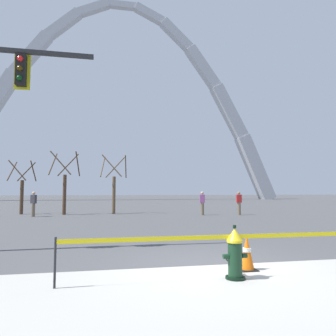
{
  "coord_description": "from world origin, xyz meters",
  "views": [
    {
      "loc": [
        -2.22,
        -6.62,
        1.62
      ],
      "look_at": [
        0.03,
        5.0,
        2.5
      ],
      "focal_mm": 33.27,
      "sensor_mm": 36.0,
      "label": 1
    }
  ],
  "objects_px": {
    "monument_arch": "(121,107)",
    "traffic_cone_by_hydrant": "(247,253)",
    "pedestrian_walking_right": "(202,203)",
    "fire_hydrant": "(235,253)",
    "pedestrian_walking_left": "(239,203)",
    "pedestrian_standing_center": "(33,204)"
  },
  "relations": [
    {
      "from": "monument_arch",
      "to": "pedestrian_walking_right",
      "type": "height_order",
      "value": "monument_arch"
    },
    {
      "from": "traffic_cone_by_hydrant",
      "to": "pedestrian_walking_left",
      "type": "distance_m",
      "value": 15.13
    },
    {
      "from": "traffic_cone_by_hydrant",
      "to": "pedestrian_standing_center",
      "type": "relative_size",
      "value": 0.46
    },
    {
      "from": "traffic_cone_by_hydrant",
      "to": "pedestrian_walking_right",
      "type": "bearing_deg",
      "value": 76.29
    },
    {
      "from": "fire_hydrant",
      "to": "monument_arch",
      "type": "relative_size",
      "value": 0.02
    },
    {
      "from": "pedestrian_standing_center",
      "to": "pedestrian_walking_left",
      "type": "bearing_deg",
      "value": -4.87
    },
    {
      "from": "fire_hydrant",
      "to": "pedestrian_walking_right",
      "type": "height_order",
      "value": "pedestrian_walking_right"
    },
    {
      "from": "monument_arch",
      "to": "pedestrian_standing_center",
      "type": "relative_size",
      "value": 38.74
    },
    {
      "from": "monument_arch",
      "to": "pedestrian_walking_left",
      "type": "relative_size",
      "value": 38.74
    },
    {
      "from": "monument_arch",
      "to": "traffic_cone_by_hydrant",
      "type": "bearing_deg",
      "value": -89.32
    },
    {
      "from": "monument_arch",
      "to": "pedestrian_walking_right",
      "type": "relative_size",
      "value": 38.74
    },
    {
      "from": "monument_arch",
      "to": "pedestrian_walking_right",
      "type": "xyz_separation_m",
      "value": [
        4.1,
        -37.69,
        -16.6
      ]
    },
    {
      "from": "fire_hydrant",
      "to": "pedestrian_walking_right",
      "type": "xyz_separation_m",
      "value": [
        3.99,
        14.85,
        0.35
      ]
    },
    {
      "from": "fire_hydrant",
      "to": "traffic_cone_by_hydrant",
      "type": "relative_size",
      "value": 1.36
    },
    {
      "from": "monument_arch",
      "to": "pedestrian_walking_left",
      "type": "height_order",
      "value": "monument_arch"
    },
    {
      "from": "pedestrian_walking_right",
      "to": "fire_hydrant",
      "type": "bearing_deg",
      "value": -105.03
    },
    {
      "from": "fire_hydrant",
      "to": "pedestrian_standing_center",
      "type": "bearing_deg",
      "value": 114.04
    },
    {
      "from": "fire_hydrant",
      "to": "pedestrian_walking_left",
      "type": "bearing_deg",
      "value": 65.9
    },
    {
      "from": "traffic_cone_by_hydrant",
      "to": "pedestrian_walking_right",
      "type": "distance_m",
      "value": 14.72
    },
    {
      "from": "traffic_cone_by_hydrant",
      "to": "pedestrian_walking_right",
      "type": "height_order",
      "value": "pedestrian_walking_right"
    },
    {
      "from": "monument_arch",
      "to": "pedestrian_walking_right",
      "type": "distance_m",
      "value": 41.39
    },
    {
      "from": "traffic_cone_by_hydrant",
      "to": "pedestrian_standing_center",
      "type": "distance_m",
      "value": 16.8
    }
  ]
}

